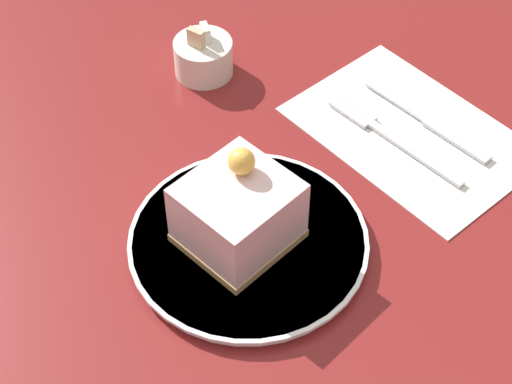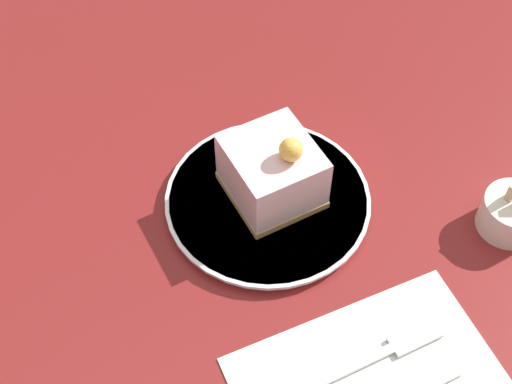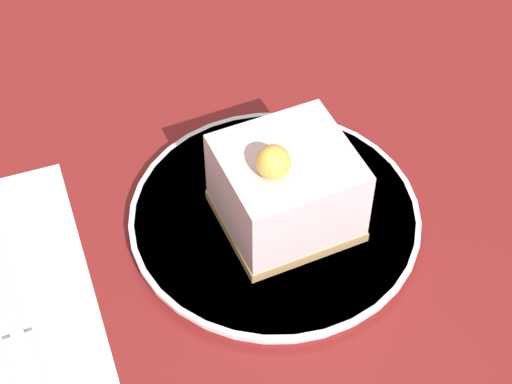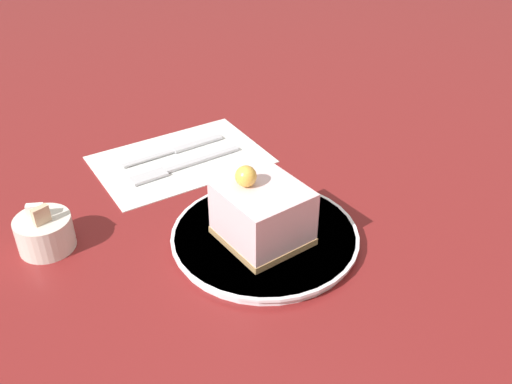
{
  "view_description": "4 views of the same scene",
  "coord_description": "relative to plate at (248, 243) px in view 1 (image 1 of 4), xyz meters",
  "views": [
    {
      "loc": [
        -0.34,
        -0.43,
        0.65
      ],
      "look_at": [
        -0.01,
        -0.03,
        0.07
      ],
      "focal_mm": 60.0,
      "sensor_mm": 36.0,
      "label": 1
    },
    {
      "loc": [
        0.42,
        -0.22,
        0.66
      ],
      "look_at": [
        -0.01,
        -0.05,
        0.05
      ],
      "focal_mm": 50.0,
      "sensor_mm": 36.0,
      "label": 2
    },
    {
      "loc": [
        0.12,
        0.37,
        0.54
      ],
      "look_at": [
        -0.0,
        -0.02,
        0.06
      ],
      "focal_mm": 60.0,
      "sensor_mm": 36.0,
      "label": 3
    },
    {
      "loc": [
        -0.5,
        0.25,
        0.45
      ],
      "look_at": [
        -0.01,
        -0.03,
        0.07
      ],
      "focal_mm": 40.0,
      "sensor_mm": 36.0,
      "label": 4
    }
  ],
  "objects": [
    {
      "name": "napkin",
      "position": [
        0.24,
        0.01,
        -0.01
      ],
      "size": [
        0.18,
        0.26,
        0.0
      ],
      "rotation": [
        0.0,
        0.0,
        0.03
      ],
      "color": "white",
      "rests_on": "ground_plane"
    },
    {
      "name": "cake_slice",
      "position": [
        -0.01,
        0.01,
        0.04
      ],
      "size": [
        0.11,
        0.1,
        0.1
      ],
      "rotation": [
        0.0,
        0.0,
        0.11
      ],
      "color": "#AD8451",
      "rests_on": "plate"
    },
    {
      "name": "plate",
      "position": [
        0.0,
        0.0,
        0.0
      ],
      "size": [
        0.23,
        0.23,
        0.01
      ],
      "color": "white",
      "rests_on": "ground_plane"
    },
    {
      "name": "knife",
      "position": [
        0.26,
        -0.0,
        -0.0
      ],
      "size": [
        0.02,
        0.17,
        0.0
      ],
      "rotation": [
        0.0,
        0.0,
        0.07
      ],
      "color": "silver",
      "rests_on": "napkin"
    },
    {
      "name": "ground_plane",
      "position": [
        0.02,
        0.03,
        -0.01
      ],
      "size": [
        4.0,
        4.0,
        0.0
      ],
      "primitive_type": "plane",
      "color": "maroon"
    },
    {
      "name": "fork",
      "position": [
        0.21,
        0.03,
        -0.0
      ],
      "size": [
        0.03,
        0.18,
        0.0
      ],
      "rotation": [
        0.0,
        0.0,
        0.07
      ],
      "color": "silver",
      "rests_on": "napkin"
    },
    {
      "name": "sugar_bowl",
      "position": [
        0.12,
        0.24,
        0.01
      ],
      "size": [
        0.07,
        0.07,
        0.06
      ],
      "color": "silver",
      "rests_on": "ground_plane"
    }
  ]
}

